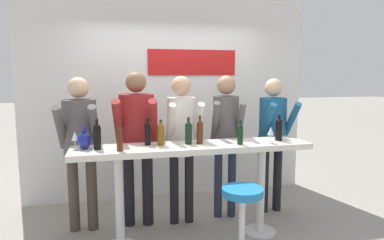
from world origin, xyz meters
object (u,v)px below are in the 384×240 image
(person_far_left, at_px, (80,137))
(wine_bottle_7, at_px, (97,135))
(wine_bottle_0, at_px, (120,138))
(wine_bottle_6, at_px, (148,132))
(decorative_vase, at_px, (84,140))
(person_center_left, at_px, (182,133))
(wine_bottle_5, at_px, (200,131))
(wine_glass_0, at_px, (271,132))
(tasting_table, at_px, (194,162))
(person_center, at_px, (226,129))
(person_center_right, at_px, (273,130))
(wine_bottle_4, at_px, (188,132))
(wine_bottle_1, at_px, (161,133))
(person_left, at_px, (137,132))
(wine_glass_1, at_px, (75,137))
(bar_stool, at_px, (242,214))
(wine_bottle_3, at_px, (279,128))
(wine_bottle_2, at_px, (240,133))

(person_far_left, bearing_deg, wine_bottle_7, -64.86)
(wine_bottle_0, height_order, wine_bottle_6, wine_bottle_6)
(wine_bottle_0, height_order, decorative_vase, wine_bottle_0)
(person_center_left, distance_m, wine_bottle_5, 0.44)
(wine_glass_0, xyz_separation_m, decorative_vase, (-1.91, 0.16, -0.04))
(tasting_table, bearing_deg, person_center_left, 94.05)
(person_center, height_order, person_center_right, person_center)
(person_far_left, distance_m, wine_bottle_4, 1.23)
(person_center_left, bearing_deg, wine_bottle_1, -126.25)
(wine_bottle_4, relative_size, wine_bottle_7, 0.93)
(person_left, xyz_separation_m, person_center, (1.07, -0.01, -0.00))
(person_center_left, height_order, person_center_right, person_center_left)
(person_center, bearing_deg, wine_bottle_4, -130.18)
(person_left, distance_m, wine_glass_1, 0.78)
(person_center_right, relative_size, wine_bottle_1, 6.50)
(bar_stool, distance_m, wine_bottle_4, 0.99)
(wine_bottle_5, bearing_deg, wine_bottle_0, -169.03)
(person_center_left, bearing_deg, person_left, 173.92)
(person_far_left, xyz_separation_m, wine_bottle_6, (0.70, -0.43, 0.10))
(wine_bottle_1, distance_m, wine_bottle_6, 0.14)
(wine_bottle_3, height_order, wine_bottle_5, wine_bottle_5)
(person_far_left, distance_m, person_left, 0.63)
(person_center_left, distance_m, person_center, 0.56)
(person_left, bearing_deg, wine_bottle_2, -23.10)
(wine_bottle_3, distance_m, wine_glass_1, 2.15)
(person_center, relative_size, wine_bottle_5, 5.87)
(wine_bottle_0, bearing_deg, wine_bottle_4, 12.97)
(wine_bottle_1, xyz_separation_m, decorative_vase, (-0.76, -0.01, -0.04))
(wine_bottle_2, height_order, decorative_vase, wine_bottle_2)
(wine_bottle_4, distance_m, wine_bottle_6, 0.42)
(wine_bottle_7, bearing_deg, person_left, 50.73)
(person_center, relative_size, wine_bottle_1, 6.64)
(person_left, relative_size, wine_bottle_5, 6.01)
(person_center, relative_size, decorative_vase, 8.02)
(bar_stool, height_order, wine_bottle_1, wine_bottle_1)
(person_center_right, distance_m, wine_bottle_7, 2.20)
(tasting_table, xyz_separation_m, wine_glass_1, (-1.18, 0.06, 0.31))
(wine_bottle_2, bearing_deg, wine_bottle_3, 11.67)
(tasting_table, bearing_deg, decorative_vase, 177.52)
(wine_bottle_4, distance_m, wine_bottle_7, 0.92)
(wine_bottle_1, bearing_deg, wine_bottle_5, -1.81)
(person_left, distance_m, person_center, 1.07)
(bar_stool, bearing_deg, person_far_left, 143.96)
(wine_bottle_0, distance_m, wine_bottle_2, 1.23)
(person_center_left, height_order, wine_bottle_6, person_center_left)
(person_center, relative_size, wine_bottle_2, 6.78)
(wine_bottle_0, xyz_separation_m, wine_bottle_4, (0.71, 0.16, 0.00))
(person_center_right, relative_size, wine_bottle_4, 6.09)
(wine_glass_0, distance_m, decorative_vase, 1.91)
(person_left, distance_m, wine_bottle_5, 0.79)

